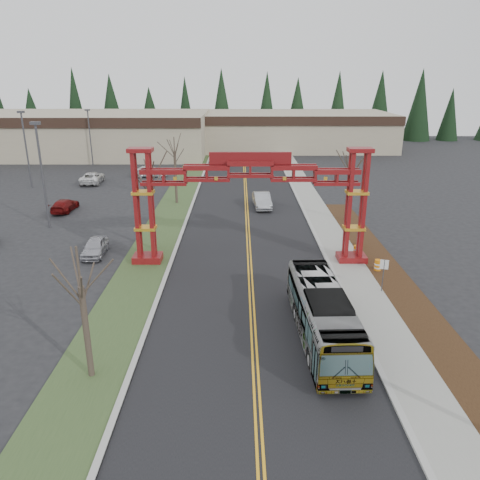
{
  "coord_description": "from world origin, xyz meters",
  "views": [
    {
      "loc": [
        -0.8,
        -16.14,
        13.81
      ],
      "look_at": [
        -0.76,
        12.32,
        3.81
      ],
      "focal_mm": 35.0,
      "sensor_mm": 36.0,
      "label": 1
    }
  ],
  "objects_px": {
    "retail_building_west": "(82,134)",
    "bare_tree_median_far": "(175,155)",
    "parked_car_near_a": "(95,247)",
    "light_pole_near": "(42,168)",
    "parked_car_mid_a": "(65,205)",
    "parked_car_far_a": "(150,172)",
    "street_sign": "(384,269)",
    "barrel_south": "(378,266)",
    "parked_car_far_b": "(92,178)",
    "light_pole_far": "(90,133)",
    "bare_tree_median_near": "(81,287)",
    "transit_bus": "(323,314)",
    "bare_tree_right_far": "(350,169)",
    "bare_tree_median_mid": "(150,183)",
    "barrel_mid": "(356,251)",
    "barrel_north": "(360,242)",
    "silver_sedan": "(262,200)",
    "gateway_arch": "(250,187)",
    "retail_building_east": "(293,130)",
    "light_pole_mid": "(26,144)"
  },
  "relations": [
    {
      "from": "transit_bus",
      "to": "barrel_mid",
      "type": "bearing_deg",
      "value": 66.72
    },
    {
      "from": "bare_tree_median_near",
      "to": "barrel_north",
      "type": "bearing_deg",
      "value": 46.18
    },
    {
      "from": "bare_tree_median_near",
      "to": "bare_tree_right_far",
      "type": "height_order",
      "value": "bare_tree_right_far"
    },
    {
      "from": "retail_building_west",
      "to": "silver_sedan",
      "type": "relative_size",
      "value": 9.22
    },
    {
      "from": "transit_bus",
      "to": "silver_sedan",
      "type": "relative_size",
      "value": 2.13
    },
    {
      "from": "parked_car_far_b",
      "to": "gateway_arch",
      "type": "bearing_deg",
      "value": 122.64
    },
    {
      "from": "barrel_north",
      "to": "light_pole_far",
      "type": "bearing_deg",
      "value": 131.47
    },
    {
      "from": "bare_tree_right_far",
      "to": "light_pole_near",
      "type": "xyz_separation_m",
      "value": [
        -29.11,
        -2.26,
        0.55
      ]
    },
    {
      "from": "retail_building_east",
      "to": "barrel_north",
      "type": "bearing_deg",
      "value": -90.51
    },
    {
      "from": "bare_tree_median_mid",
      "to": "light_pole_near",
      "type": "height_order",
      "value": "light_pole_near"
    },
    {
      "from": "transit_bus",
      "to": "bare_tree_right_far",
      "type": "xyz_separation_m",
      "value": [
        6.23,
        22.45,
        3.73
      ]
    },
    {
      "from": "bare_tree_right_far",
      "to": "bare_tree_median_far",
      "type": "bearing_deg",
      "value": 159.07
    },
    {
      "from": "bare_tree_right_far",
      "to": "light_pole_mid",
      "type": "relative_size",
      "value": 0.76
    },
    {
      "from": "barrel_mid",
      "to": "bare_tree_median_far",
      "type": "bearing_deg",
      "value": 134.72
    },
    {
      "from": "transit_bus",
      "to": "parked_car_mid_a",
      "type": "xyz_separation_m",
      "value": [
        -23.42,
        26.02,
        -0.81
      ]
    },
    {
      "from": "light_pole_far",
      "to": "light_pole_near",
      "type": "bearing_deg",
      "value": -80.34
    },
    {
      "from": "parked_car_mid_a",
      "to": "parked_car_far_a",
      "type": "height_order",
      "value": "parked_car_far_a"
    },
    {
      "from": "parked_car_far_b",
      "to": "bare_tree_right_far",
      "type": "xyz_separation_m",
      "value": [
        30.84,
        -17.58,
        4.45
      ]
    },
    {
      "from": "parked_car_near_a",
      "to": "bare_tree_median_mid",
      "type": "xyz_separation_m",
      "value": [
        4.55,
        1.24,
        5.04
      ]
    },
    {
      "from": "gateway_arch",
      "to": "parked_car_far_a",
      "type": "bearing_deg",
      "value": 112.68
    },
    {
      "from": "bare_tree_median_far",
      "to": "barrel_south",
      "type": "height_order",
      "value": "bare_tree_median_far"
    },
    {
      "from": "retail_building_west",
      "to": "parked_car_far_a",
      "type": "xyz_separation_m",
      "value": [
        16.29,
        -21.13,
        -3.01
      ]
    },
    {
      "from": "parked_car_mid_a",
      "to": "street_sign",
      "type": "bearing_deg",
      "value": 146.0
    },
    {
      "from": "retail_building_west",
      "to": "bare_tree_median_far",
      "type": "bearing_deg",
      "value": -58.55
    },
    {
      "from": "retail_building_east",
      "to": "street_sign",
      "type": "distance_m",
      "value": 67.61
    },
    {
      "from": "bare_tree_median_near",
      "to": "parked_car_far_a",
      "type": "bearing_deg",
      "value": 96.84
    },
    {
      "from": "parked_car_far_b",
      "to": "light_pole_far",
      "type": "relative_size",
      "value": 0.62
    },
    {
      "from": "transit_bus",
      "to": "retail_building_west",
      "type": "bearing_deg",
      "value": 115.41
    },
    {
      "from": "street_sign",
      "to": "barrel_north",
      "type": "bearing_deg",
      "value": 85.48
    },
    {
      "from": "parked_car_near_a",
      "to": "light_pole_near",
      "type": "xyz_separation_m",
      "value": [
        -6.56,
        7.35,
        5.07
      ]
    },
    {
      "from": "retail_building_west",
      "to": "bare_tree_right_far",
      "type": "bearing_deg",
      "value": -46.98
    },
    {
      "from": "retail_building_east",
      "to": "parked_car_near_a",
      "type": "relative_size",
      "value": 9.25
    },
    {
      "from": "transit_bus",
      "to": "bare_tree_median_near",
      "type": "distance_m",
      "value": 12.7
    },
    {
      "from": "barrel_south",
      "to": "barrel_mid",
      "type": "relative_size",
      "value": 1.01
    },
    {
      "from": "bare_tree_median_mid",
      "to": "bare_tree_right_far",
      "type": "relative_size",
      "value": 1.08
    },
    {
      "from": "light_pole_near",
      "to": "street_sign",
      "type": "height_order",
      "value": "light_pole_near"
    },
    {
      "from": "parked_car_near_a",
      "to": "parked_car_far_b",
      "type": "bearing_deg",
      "value": 103.9
    },
    {
      "from": "parked_car_far_b",
      "to": "bare_tree_median_far",
      "type": "distance_m",
      "value": 17.38
    },
    {
      "from": "retail_building_west",
      "to": "parked_car_mid_a",
      "type": "bearing_deg",
      "value": -75.25
    },
    {
      "from": "parked_car_far_a",
      "to": "retail_building_east",
      "type": "bearing_deg",
      "value": -47.97
    },
    {
      "from": "barrel_mid",
      "to": "gateway_arch",
      "type": "bearing_deg",
      "value": -172.38
    },
    {
      "from": "parked_car_near_a",
      "to": "barrel_north",
      "type": "relative_size",
      "value": 4.44
    },
    {
      "from": "barrel_south",
      "to": "street_sign",
      "type": "bearing_deg",
      "value": -101.48
    },
    {
      "from": "transit_bus",
      "to": "barrel_mid",
      "type": "relative_size",
      "value": 11.47
    },
    {
      "from": "street_sign",
      "to": "retail_building_west",
      "type": "bearing_deg",
      "value": 123.05
    },
    {
      "from": "parked_car_far_b",
      "to": "barrel_south",
      "type": "relative_size",
      "value": 5.89
    },
    {
      "from": "barrel_south",
      "to": "bare_tree_median_mid",
      "type": "bearing_deg",
      "value": 165.06
    },
    {
      "from": "bare_tree_median_near",
      "to": "street_sign",
      "type": "distance_m",
      "value": 19.37
    },
    {
      "from": "parked_car_near_a",
      "to": "light_pole_near",
      "type": "distance_m",
      "value": 11.08
    },
    {
      "from": "bare_tree_median_near",
      "to": "light_pole_near",
      "type": "height_order",
      "value": "light_pole_near"
    }
  ]
}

